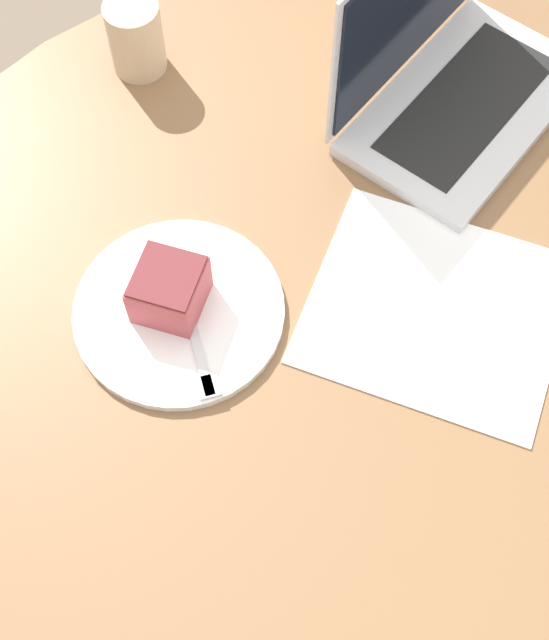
# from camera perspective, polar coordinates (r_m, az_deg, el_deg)

# --- Properties ---
(ground_plane) EXTENTS (12.00, 12.00, 0.00)m
(ground_plane) POSITION_cam_1_polar(r_m,az_deg,el_deg) (1.72, 3.94, -12.25)
(ground_plane) COLOR #6B5B4C
(dining_table) EXTENTS (1.34, 1.34, 0.70)m
(dining_table) POSITION_cam_1_polar(r_m,az_deg,el_deg) (1.14, 5.82, -4.32)
(dining_table) COLOR brown
(dining_table) RESTS_ON ground_plane
(paper_document) EXTENTS (0.32, 0.29, 0.00)m
(paper_document) POSITION_cam_1_polar(r_m,az_deg,el_deg) (1.10, 10.26, 0.67)
(paper_document) COLOR white
(paper_document) RESTS_ON dining_table
(plate) EXTENTS (0.26, 0.26, 0.01)m
(plate) POSITION_cam_1_polar(r_m,az_deg,el_deg) (1.08, -6.13, 0.58)
(plate) COLOR white
(plate) RESTS_ON dining_table
(cake_slice) EXTENTS (0.09, 0.09, 0.07)m
(cake_slice) POSITION_cam_1_polar(r_m,az_deg,el_deg) (1.05, -6.76, 1.97)
(cake_slice) COLOR #B74C51
(cake_slice) RESTS_ON plate
(fork) EXTENTS (0.13, 0.14, 0.00)m
(fork) POSITION_cam_1_polar(r_m,az_deg,el_deg) (1.05, -4.95, -1.68)
(fork) COLOR silver
(fork) RESTS_ON plate
(coffee_glass) EXTENTS (0.08, 0.08, 0.11)m
(coffee_glass) POSITION_cam_1_polar(r_m,az_deg,el_deg) (1.29, -8.88, 17.46)
(coffee_glass) COLOR #C6AD89
(coffee_glass) RESTS_ON dining_table
(laptop) EXTENTS (0.29, 0.38, 0.26)m
(laptop) POSITION_cam_1_polar(r_m,az_deg,el_deg) (1.25, 11.17, 15.09)
(laptop) COLOR silver
(laptop) RESTS_ON dining_table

